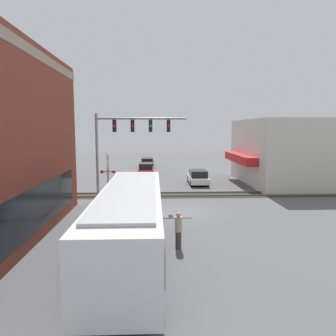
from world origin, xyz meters
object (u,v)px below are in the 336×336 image
object	(u,v)px
parked_car_black	(147,163)
parked_car_red	(146,169)
city_bus	(131,219)
crossing_signal	(108,172)
parked_car_white	(198,178)
pedestrian_near_bus	(178,230)

from	to	relation	value
parked_car_black	parked_car_red	bearing A→B (deg)	180.00
city_bus	parked_car_red	xyz separation A→B (m)	(25.94, -0.00, -1.02)
crossing_signal	parked_car_black	size ratio (longest dim) A/B	0.80
crossing_signal	parked_car_white	xyz separation A→B (m)	(7.41, -7.95, -1.62)
parked_car_black	pedestrian_near_bus	size ratio (longest dim) A/B	2.78
parked_car_white	pedestrian_near_bus	xyz separation A→B (m)	(-17.69, 3.26, 0.20)
crossing_signal	parked_car_red	bearing A→B (deg)	-9.73
crossing_signal	parked_car_white	world-z (taller)	crossing_signal
parked_car_red	pedestrian_near_bus	size ratio (longest dim) A/B	2.82
pedestrian_near_bus	parked_car_black	bearing A→B (deg)	3.76
parked_car_white	parked_car_red	size ratio (longest dim) A/B	0.91
parked_car_white	crossing_signal	bearing A→B (deg)	133.00
city_bus	parked_car_red	distance (m)	25.96
crossing_signal	parked_car_black	distance (m)	22.43
parked_car_black	parked_car_white	bearing A→B (deg)	-159.98
crossing_signal	pedestrian_near_bus	bearing A→B (deg)	-155.50
city_bus	pedestrian_near_bus	xyz separation A→B (m)	(0.82, -2.14, -0.81)
parked_car_red	parked_car_black	xyz separation A→B (m)	(7.39, -0.00, -0.02)
crossing_signal	parked_car_red	world-z (taller)	crossing_signal
crossing_signal	parked_car_black	world-z (taller)	crossing_signal
parked_car_red	pedestrian_near_bus	world-z (taller)	pedestrian_near_bus
city_bus	parked_car_white	distance (m)	19.31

